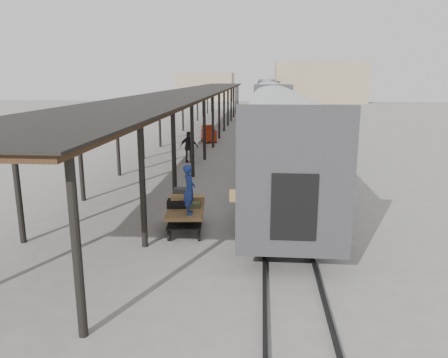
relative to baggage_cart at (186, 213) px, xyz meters
The scene contains 11 objects.
ground 0.84m from the baggage_cart, 59.11° to the left, with size 160.00×160.00×0.00m, color slate.
train 34.49m from the baggage_cart, 84.22° to the left, with size 3.45×76.01×4.01m.
canopy 24.88m from the baggage_cart, 97.29° to the left, with size 4.90×64.30×4.15m.
rails 34.64m from the baggage_cart, 84.24° to the left, with size 1.54×150.00×0.12m.
building_far 79.82m from the baggage_cart, 79.69° to the left, with size 18.00×10.00×8.00m, color tan.
building_left 83.06m from the baggage_cart, 96.73° to the left, with size 12.00×8.00×6.00m, color tan.
baggage_cart is the anchor object (origin of this frame).
suitcase_stack 0.57m from the baggage_cart, 110.95° to the left, with size 1.26×1.23×0.60m.
luggage_tug 21.24m from the baggage_cart, 94.66° to the left, with size 1.45×1.78×1.37m.
porter 1.26m from the baggage_cart, 68.96° to the right, with size 0.61×0.40×1.67m, color navy.
pedestrian 12.59m from the baggage_cart, 98.84° to the left, with size 1.16×0.48×1.97m, color black.
Camera 1 is at (2.31, -14.94, 5.37)m, focal length 35.00 mm.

